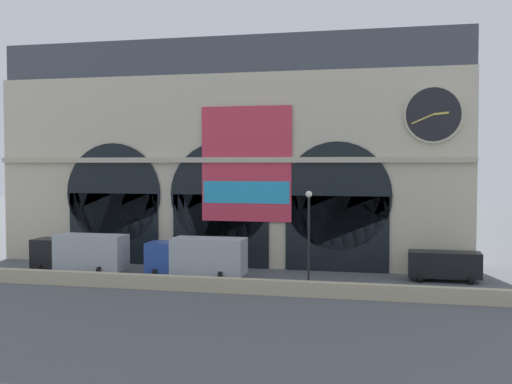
# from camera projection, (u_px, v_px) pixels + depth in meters

# --- Properties ---
(ground_plane) EXTENTS (200.00, 200.00, 0.00)m
(ground_plane) POSITION_uv_depth(u_px,v_px,m) (203.00, 278.00, 47.36)
(ground_plane) COLOR #54565B
(quay_parapet_wall) EXTENTS (90.00, 0.70, 1.00)m
(quay_parapet_wall) POSITION_uv_depth(u_px,v_px,m) (181.00, 283.00, 42.53)
(quay_parapet_wall) COLOR #BCAD8C
(quay_parapet_wall) RESTS_ON ground
(station_building) EXTENTS (40.83, 4.87, 19.43)m
(station_building) POSITION_uv_depth(u_px,v_px,m) (228.00, 155.00, 53.95)
(station_building) COLOR beige
(station_building) RESTS_ON ground
(box_truck_midwest) EXTENTS (7.50, 2.91, 3.12)m
(box_truck_midwest) POSITION_uv_depth(u_px,v_px,m) (81.00, 252.00, 48.98)
(box_truck_midwest) COLOR black
(box_truck_midwest) RESTS_ON ground
(box_truck_center) EXTENTS (7.50, 2.91, 3.12)m
(box_truck_center) POSITION_uv_depth(u_px,v_px,m) (197.00, 256.00, 46.83)
(box_truck_center) COLOR #28479E
(box_truck_center) RESTS_ON ground
(van_east) EXTENTS (5.20, 2.48, 2.20)m
(van_east) POSITION_uv_depth(u_px,v_px,m) (444.00, 264.00, 45.84)
(van_east) COLOR black
(van_east) RESTS_ON ground
(street_lamp_quayside) EXTENTS (0.44, 0.44, 6.90)m
(street_lamp_quayside) POSITION_uv_depth(u_px,v_px,m) (309.00, 228.00, 41.20)
(street_lamp_quayside) COLOR black
(street_lamp_quayside) RESTS_ON ground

